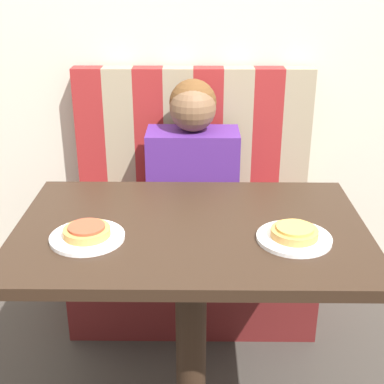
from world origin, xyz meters
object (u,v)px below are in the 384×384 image
Objects in this scene: person at (193,155)px; plate_left at (87,237)px; plate_right at (294,238)px; pizza_left at (87,231)px; pizza_right at (295,232)px.

person is 0.79m from plate_left.
plate_right is 0.58m from pizza_left.
plate_left is 1.59× the size of pizza_left.
person is at bearing 68.37° from plate_left.
plate_right is 1.59× the size of pizza_right.
plate_left is (-0.29, -0.73, 0.01)m from person.
pizza_right reaches higher than plate_left.
pizza_left is at bearing 180.00° from plate_right.
person reaches higher than pizza_right.
pizza_right is (0.58, 0.00, 0.02)m from plate_left.
pizza_right is (0.58, 0.00, 0.00)m from pizza_left.
person reaches higher than pizza_left.
pizza_left is at bearing 0.00° from plate_left.
person is 0.79m from pizza_left.
pizza_left reaches higher than plate_right.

